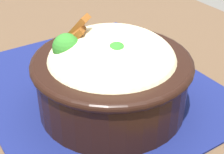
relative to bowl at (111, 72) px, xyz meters
The scene contains 4 objects.
table 0.13m from the bowl, 13.96° to the right, with size 1.38×0.83×0.71m.
placemat 0.08m from the bowl, ahead, with size 0.40×0.34×0.00m, color #11194C.
bowl is the anchor object (origin of this frame).
fork 0.17m from the bowl, ahead, with size 0.04×0.13×0.00m.
Camera 1 is at (-0.40, 0.22, 1.01)m, focal length 54.18 mm.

